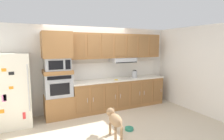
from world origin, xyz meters
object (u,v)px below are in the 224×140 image
at_px(refrigerator, 13,90).
at_px(electric_kettle, 134,74).
at_px(screwdriver, 116,80).
at_px(built_in_oven, 58,85).
at_px(microwave, 57,64).
at_px(dog_food_bowl, 129,129).
at_px(dog, 114,119).

xyz_separation_m(refrigerator, electric_kettle, (3.44, 0.02, 0.15)).
bearing_deg(screwdriver, built_in_oven, 173.55).
xyz_separation_m(microwave, dog_food_bowl, (1.33, -1.50, -1.43)).
height_order(refrigerator, built_in_oven, refrigerator).
distance_m(microwave, dog, 2.13).
distance_m(built_in_oven, dog, 1.90).
relative_size(screwdriver, electric_kettle, 0.69).
bearing_deg(built_in_oven, microwave, -0.77).
bearing_deg(screwdriver, dog, -118.06).
xyz_separation_m(built_in_oven, screwdriver, (1.65, -0.19, 0.03)).
bearing_deg(dog_food_bowl, refrigerator, 148.99).
height_order(electric_kettle, dog, electric_kettle).
xyz_separation_m(refrigerator, dog_food_bowl, (2.38, -1.43, -0.85)).
bearing_deg(dog, refrigerator, 56.97).
bearing_deg(dog, dog_food_bowl, -73.13).
relative_size(microwave, dog_food_bowl, 3.22).
bearing_deg(refrigerator, dog_food_bowl, -31.01).
relative_size(microwave, dog, 0.77).
bearing_deg(screwdriver, electric_kettle, 10.84).
bearing_deg(dog_food_bowl, dog, -167.98).
relative_size(electric_kettle, dog, 0.29).
bearing_deg(electric_kettle, refrigerator, -179.66).
xyz_separation_m(screwdriver, electric_kettle, (0.73, 0.14, 0.10)).
bearing_deg(built_in_oven, dog, -60.42).
distance_m(microwave, electric_kettle, 2.42).
height_order(refrigerator, microwave, refrigerator).
distance_m(screwdriver, electric_kettle, 0.75).
distance_m(refrigerator, microwave, 1.21).
distance_m(electric_kettle, dog, 2.24).
bearing_deg(screwdriver, microwave, 173.55).
height_order(electric_kettle, dog_food_bowl, electric_kettle).
xyz_separation_m(microwave, dog, (0.90, -1.59, -1.08)).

